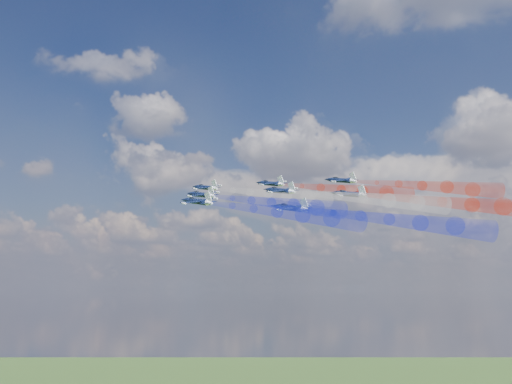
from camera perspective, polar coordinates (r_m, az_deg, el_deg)
The scene contains 16 objects.
jet_lead at distance 160.28m, azimuth -4.66°, elevation 0.41°, with size 8.50×10.62×2.83m, color black, non-canonical shape.
trail_lead at distance 142.97m, azimuth 1.08°, elevation -0.14°, with size 3.54×36.74×3.54m, color white, non-canonical shape.
jet_inner_left at distance 143.12m, azimuth -5.03°, elevation -0.26°, with size 8.50×10.62×2.83m, color black, non-canonical shape.
trail_inner_left at distance 125.83m, azimuth 1.45°, elevation -0.97°, with size 3.54×36.74×3.54m, color #1B28EC, non-canonical shape.
jet_inner_right at distance 158.44m, azimuth 1.38°, elevation 0.78°, with size 8.50×10.62×2.83m, color black, non-canonical shape.
trail_inner_right at distance 142.93m, azimuth 7.85°, elevation 0.27°, with size 3.54×36.74×3.54m, color red, non-canonical shape.
jet_outer_left at distance 126.53m, azimuth -5.41°, elevation -0.88°, with size 8.50×10.62×2.83m, color black, non-canonical shape.
trail_outer_left at distance 109.28m, azimuth 1.99°, elevation -1.80°, with size 3.54×36.74×3.54m, color #1B28EC, non-canonical shape.
jet_center_third at distance 139.39m, azimuth 2.25°, elevation 0.12°, with size 8.50×10.62×2.83m, color black, non-canonical shape.
trail_center_third at distance 124.31m, azimuth 9.82°, elevation -0.56°, with size 3.54×36.74×3.54m, color white, non-canonical shape.
jet_outer_right at distance 156.68m, azimuth 7.86°, elevation 1.07°, with size 8.50×10.62×2.83m, color black, non-canonical shape.
trail_outer_right at distance 143.29m, azimuth 15.03°, elevation 0.57°, with size 3.54×36.74×3.54m, color red, non-canonical shape.
jet_rear_left at distance 121.75m, azimuth 3.23°, elevation -1.48°, with size 8.50×10.62×2.83m, color black, non-canonical shape.
trail_rear_left at distance 107.23m, azimuth 12.17°, elevation -2.48°, with size 3.54×36.74×3.54m, color #1B28EC, non-canonical shape.
jet_rear_right at distance 139.28m, azimuth 8.56°, elevation -0.19°, with size 8.50×10.62×2.83m, color black, non-canonical shape.
trail_rear_right at distance 126.32m, azimuth 16.78°, elevation -0.89°, with size 3.54×36.74×3.54m, color red, non-canonical shape.
Camera 1 is at (100.01, -110.88, 108.82)m, focal length 43.44 mm.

